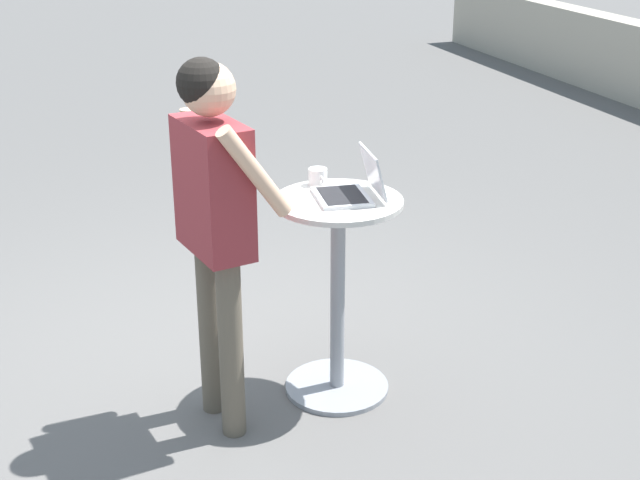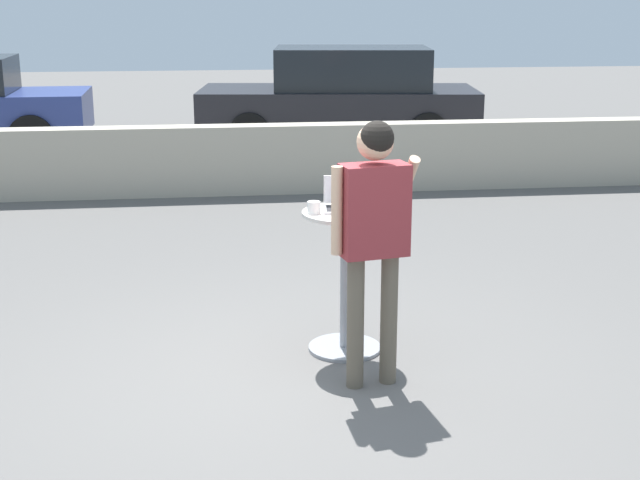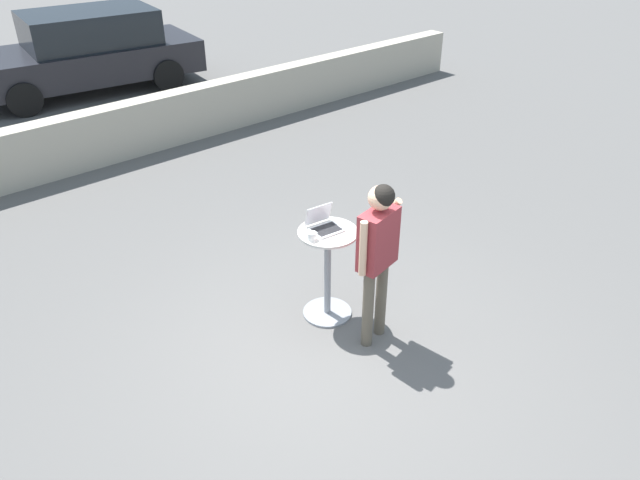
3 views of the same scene
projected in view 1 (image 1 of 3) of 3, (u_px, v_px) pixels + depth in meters
The scene contains 5 objects.
ground_plane at pixel (215, 364), 4.69m from camera, with size 50.00×50.00×0.00m, color #5B5956.
cafe_table at pixel (338, 287), 4.26m from camera, with size 0.60×0.60×1.01m.
laptop at pixel (353, 188), 4.08m from camera, with size 0.33×0.33×0.22m.
coffee_mug at pixel (318, 177), 4.26m from camera, with size 0.12×0.09×0.08m.
standing_person at pixel (214, 201), 3.80m from camera, with size 0.56×0.43×1.72m.
Camera 1 is at (4.05, -0.81, 2.39)m, focal length 50.00 mm.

